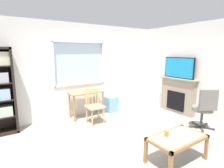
% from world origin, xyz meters
% --- Properties ---
extents(ground, '(6.36, 5.43, 0.02)m').
position_xyz_m(ground, '(0.00, 0.00, -0.01)').
color(ground, '#9E9389').
extents(wall_back_with_window, '(5.36, 0.15, 2.63)m').
position_xyz_m(wall_back_with_window, '(-0.01, 2.22, 1.29)').
color(wall_back_with_window, silver).
rests_on(wall_back_with_window, ground).
extents(wall_right, '(0.12, 4.63, 2.63)m').
position_xyz_m(wall_right, '(2.74, 0.00, 1.31)').
color(wall_right, silver).
rests_on(wall_right, ground).
extents(desk_under_window, '(0.98, 0.43, 0.74)m').
position_xyz_m(desk_under_window, '(0.11, 1.87, 0.61)').
color(desk_under_window, '#A37547').
rests_on(desk_under_window, ground).
extents(wooden_chair, '(0.43, 0.41, 0.90)m').
position_xyz_m(wooden_chair, '(0.09, 1.35, 0.46)').
color(wooden_chair, tan).
rests_on(wooden_chair, ground).
extents(plastic_drawer_unit, '(0.35, 0.40, 0.47)m').
position_xyz_m(plastic_drawer_unit, '(0.96, 1.92, 0.24)').
color(plastic_drawer_unit, '#72ADDB').
rests_on(plastic_drawer_unit, ground).
extents(fireplace, '(0.26, 1.20, 1.07)m').
position_xyz_m(fireplace, '(2.59, 0.69, 0.54)').
color(fireplace, gray).
rests_on(fireplace, ground).
extents(tv, '(0.06, 0.98, 0.61)m').
position_xyz_m(tv, '(2.57, 0.69, 1.38)').
color(tv, black).
rests_on(tv, fireplace).
extents(office_chair, '(0.61, 0.62, 1.00)m').
position_xyz_m(office_chair, '(2.09, -0.43, 0.55)').
color(office_chair, slate).
rests_on(office_chair, ground).
extents(coffee_table, '(0.99, 0.55, 0.45)m').
position_xyz_m(coffee_table, '(0.46, -0.90, 0.38)').
color(coffee_table, '#8C9E99').
rests_on(coffee_table, ground).
extents(sippy_cup, '(0.07, 0.07, 0.09)m').
position_xyz_m(sippy_cup, '(0.32, -0.79, 0.50)').
color(sippy_cup, orange).
rests_on(sippy_cup, coffee_table).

